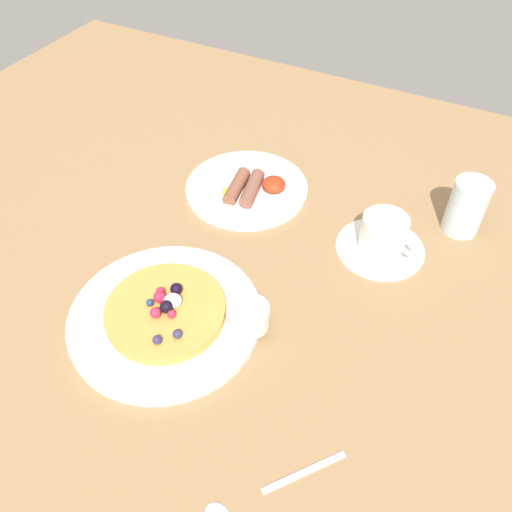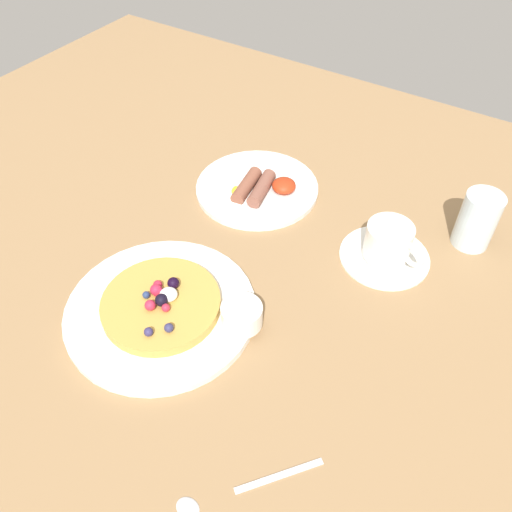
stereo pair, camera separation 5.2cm
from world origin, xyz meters
TOP-DOWN VIEW (x-y plane):
  - ground_plane at (0.00, 0.00)cm, footprint 175.35×130.69cm
  - pancake_plate at (-7.31, -16.26)cm, footprint 28.08×28.08cm
  - pancake_with_berries at (-7.09, -16.15)cm, footprint 17.43×17.43cm
  - syrup_ramekin at (4.29, -12.07)cm, footprint 5.91×5.91cm
  - breakfast_plate at (-10.87, 15.79)cm, footprint 22.68×22.68cm
  - fried_breakfast at (-9.69, 14.22)cm, footprint 12.51×10.98cm
  - coffee_saucer at (16.05, 12.19)cm, footprint 14.61×14.61cm
  - coffee_cup at (16.22, 12.15)cm, footprint 10.33×7.43cm
  - teaspoon at (15.68, -32.52)cm, footprint 12.00×14.14cm
  - water_glass at (26.63, 23.31)cm, footprint 6.13×6.13cm

SIDE VIEW (x-z plane):
  - ground_plane at x=0.00cm, z-range -3.00..0.00cm
  - teaspoon at x=15.68cm, z-range -0.06..0.54cm
  - coffee_saucer at x=16.05cm, z-range 0.00..0.82cm
  - breakfast_plate at x=-10.87cm, z-range 0.00..1.03cm
  - pancake_plate at x=-7.31cm, z-range 0.00..1.27cm
  - fried_breakfast at x=-9.69cm, z-range 0.76..3.43cm
  - pancake_with_berries at x=-7.09cm, z-range 0.46..3.99cm
  - syrup_ramekin at x=4.29cm, z-range 1.32..4.70cm
  - coffee_cup at x=16.22cm, z-range 0.93..6.76cm
  - water_glass at x=26.63cm, z-range 0.00..9.78cm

